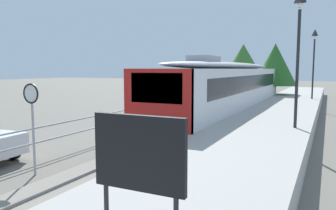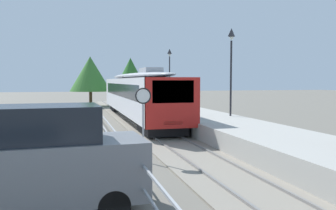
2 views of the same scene
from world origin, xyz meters
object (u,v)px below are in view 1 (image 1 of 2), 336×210
(platform_lamp_mid_platform, at_px, (299,33))
(speed_limit_sign, at_px, (32,106))
(commuter_train, at_px, (230,86))
(platform_notice_board, at_px, (139,158))
(platform_lamp_far_end, at_px, (314,51))

(platform_lamp_mid_platform, height_order, speed_limit_sign, platform_lamp_mid_platform)
(commuter_train, xyz_separation_m, platform_notice_board, (3.76, -17.75, 0.04))
(platform_lamp_far_end, bearing_deg, commuter_train, -122.69)
(commuter_train, distance_m, speed_limit_sign, 14.11)
(commuter_train, relative_size, platform_notice_board, 11.48)
(platform_notice_board, bearing_deg, platform_lamp_far_end, 88.10)
(platform_lamp_mid_platform, distance_m, platform_lamp_far_end, 14.19)
(commuter_train, bearing_deg, platform_notice_board, -78.05)
(platform_notice_board, relative_size, speed_limit_sign, 0.64)
(speed_limit_sign, bearing_deg, platform_lamp_mid_platform, 45.27)
(platform_lamp_far_end, distance_m, platform_notice_board, 25.02)
(platform_lamp_far_end, xyz_separation_m, platform_notice_board, (-0.83, -24.89, -2.44))
(platform_lamp_mid_platform, bearing_deg, platform_notice_board, -94.42)
(platform_lamp_mid_platform, xyz_separation_m, platform_notice_board, (-0.83, -10.70, -2.44))
(speed_limit_sign, bearing_deg, platform_lamp_far_end, 72.06)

